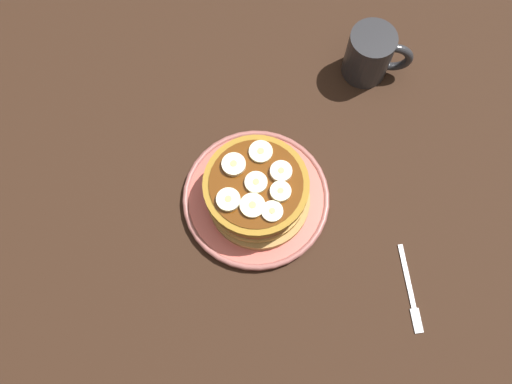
{
  "coord_description": "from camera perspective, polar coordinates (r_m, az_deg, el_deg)",
  "views": [
    {
      "loc": [
        3.68,
        -25.59,
        78.88
      ],
      "look_at": [
        0.0,
        0.0,
        3.72
      ],
      "focal_mm": 37.64,
      "sensor_mm": 36.0,
      "label": 1
    }
  ],
  "objects": [
    {
      "name": "coffee_mug",
      "position": [
        0.91,
        12.12,
        14.12
      ],
      "size": [
        10.82,
        7.4,
        9.17
      ],
      "color": "#262628",
      "rests_on": "ground_plane"
    },
    {
      "name": "ground_plane",
      "position": [
        0.84,
        0.0,
        -1.15
      ],
      "size": [
        140.0,
        140.0,
        3.0
      ],
      "primitive_type": "cube",
      "color": "black"
    },
    {
      "name": "banana_slice_4",
      "position": [
        0.75,
        2.62,
        0.04
      ],
      "size": [
        3.0,
        3.0,
        1.04
      ],
      "color": "#F9EFBB",
      "rests_on": "pancake_stack"
    },
    {
      "name": "banana_slice_5",
      "position": [
        0.75,
        -2.95,
        -0.84
      ],
      "size": [
        3.4,
        3.4,
        1.02
      ],
      "color": "beige",
      "rests_on": "pancake_stack"
    },
    {
      "name": "banana_slice_3",
      "position": [
        0.75,
        -0.49,
        -1.44
      ],
      "size": [
        3.58,
        3.58,
        0.85
      ],
      "color": "#FDEDB7",
      "rests_on": "pancake_stack"
    },
    {
      "name": "plate",
      "position": [
        0.82,
        0.0,
        -0.65
      ],
      "size": [
        22.51,
        22.51,
        1.61
      ],
      "color": "#CC594C",
      "rests_on": "ground_plane"
    },
    {
      "name": "banana_slice_2",
      "position": [
        0.76,
        2.67,
        2.17
      ],
      "size": [
        3.17,
        3.17,
        1.06
      ],
      "color": "#FCE3BF",
      "rests_on": "pancake_stack"
    },
    {
      "name": "banana_slice_1",
      "position": [
        0.77,
        0.24,
        4.32
      ],
      "size": [
        3.45,
        3.45,
        0.75
      ],
      "color": "#F1ECB7",
      "rests_on": "pancake_stack"
    },
    {
      "name": "banana_slice_7",
      "position": [
        0.74,
        1.73,
        -2.08
      ],
      "size": [
        3.05,
        3.05,
        0.72
      ],
      "color": "#EEE6C1",
      "rests_on": "pancake_stack"
    },
    {
      "name": "banana_slice_0",
      "position": [
        0.76,
        0.04,
        0.89
      ],
      "size": [
        3.24,
        3.24,
        0.83
      ],
      "color": "#ECE9BD",
      "rests_on": "pancake_stack"
    },
    {
      "name": "pancake_stack",
      "position": [
        0.79,
        0.1,
        -0.02
      ],
      "size": [
        15.82,
        16.02,
        6.26
      ],
      "color": "#AC8147",
      "rests_on": "plate"
    },
    {
      "name": "banana_slice_6",
      "position": [
        0.77,
        -2.39,
        2.92
      ],
      "size": [
        3.45,
        3.45,
        1.01
      ],
      "color": "#EFE4BF",
      "rests_on": "pancake_stack"
    },
    {
      "name": "fork",
      "position": [
        0.83,
        16.14,
        -10.3
      ],
      "size": [
        4.4,
        12.79,
        0.5
      ],
      "color": "silver",
      "rests_on": "ground_plane"
    }
  ]
}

